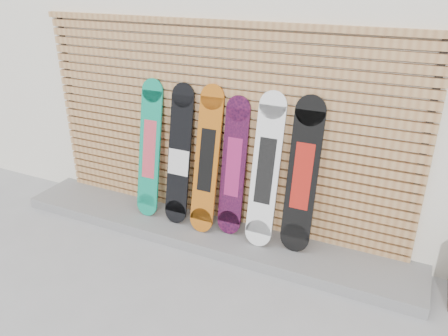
{
  "coord_description": "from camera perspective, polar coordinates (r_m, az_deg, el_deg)",
  "views": [
    {
      "loc": [
        1.8,
        -2.98,
        2.72
      ],
      "look_at": [
        0.04,
        0.75,
        0.85
      ],
      "focal_mm": 35.0,
      "sensor_mm": 36.0,
      "label": 1
    }
  ],
  "objects": [
    {
      "name": "ground",
      "position": [
        4.42,
        -4.71,
        -13.72
      ],
      "size": [
        80.0,
        80.0,
        0.0
      ],
      "primitive_type": "plane",
      "color": "gray",
      "rests_on": "ground"
    },
    {
      "name": "concrete_step",
      "position": [
        4.93,
        -2.32,
        -8.32
      ],
      "size": [
        4.6,
        0.7,
        0.12
      ],
      "primitive_type": "cube",
      "color": "slate",
      "rests_on": "ground"
    },
    {
      "name": "snowboard_4",
      "position": [
        4.37,
        5.43,
        -0.39
      ],
      "size": [
        0.28,
        0.37,
        1.56
      ],
      "color": "white",
      "rests_on": "concrete_step"
    },
    {
      "name": "snowboard_5",
      "position": [
        4.3,
        10.2,
        -1.09
      ],
      "size": [
        0.3,
        0.3,
        1.56
      ],
      "color": "black",
      "rests_on": "concrete_step"
    },
    {
      "name": "snowboard_0",
      "position": [
        4.97,
        -9.68,
        2.43
      ],
      "size": [
        0.26,
        0.34,
        1.55
      ],
      "color": "#0D8564",
      "rests_on": "concrete_step"
    },
    {
      "name": "snowboard_1",
      "position": [
        4.78,
        -5.87,
        1.53
      ],
      "size": [
        0.27,
        0.34,
        1.54
      ],
      "color": "black",
      "rests_on": "concrete_step"
    },
    {
      "name": "slat_wall",
      "position": [
        4.66,
        -0.91,
        5.43
      ],
      "size": [
        4.26,
        0.08,
        2.29
      ],
      "color": "#A77545",
      "rests_on": "ground"
    },
    {
      "name": "snowboard_3",
      "position": [
        4.54,
        1.25,
        0.11
      ],
      "size": [
        0.26,
        0.29,
        1.47
      ],
      "color": "black",
      "rests_on": "concrete_step"
    },
    {
      "name": "building",
      "position": [
        6.67,
        14.37,
        15.74
      ],
      "size": [
        12.0,
        5.0,
        3.6
      ],
      "primitive_type": "cube",
      "color": "silver",
      "rests_on": "ground"
    },
    {
      "name": "snowboard_2",
      "position": [
        4.6,
        -2.27,
        1.01
      ],
      "size": [
        0.27,
        0.38,
        1.56
      ],
      "color": "#AB5712",
      "rests_on": "concrete_step"
    }
  ]
}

